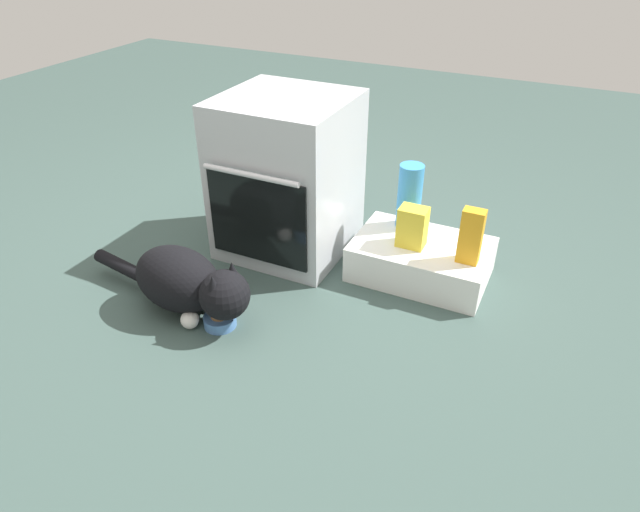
{
  "coord_description": "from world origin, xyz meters",
  "views": [
    {
      "loc": [
        1.1,
        -1.7,
        1.45
      ],
      "look_at": [
        0.28,
        0.01,
        0.25
      ],
      "focal_mm": 31.56,
      "sensor_mm": 36.0,
      "label": 1
    }
  ],
  "objects_px": {
    "pantry_cabinet": "(421,259)",
    "food_bowl": "(220,320)",
    "cat": "(187,282)",
    "snack_bag": "(412,227)",
    "oven": "(287,177)",
    "water_bottle": "(410,196)",
    "juice_carton": "(471,236)"
  },
  "relations": [
    {
      "from": "snack_bag",
      "to": "water_bottle",
      "type": "xyz_separation_m",
      "value": [
        -0.07,
        0.16,
        0.06
      ]
    },
    {
      "from": "oven",
      "to": "pantry_cabinet",
      "type": "bearing_deg",
      "value": 2.13
    },
    {
      "from": "juice_carton",
      "to": "water_bottle",
      "type": "bearing_deg",
      "value": 150.26
    },
    {
      "from": "cat",
      "to": "water_bottle",
      "type": "xyz_separation_m",
      "value": [
        0.66,
        0.8,
        0.17
      ]
    },
    {
      "from": "oven",
      "to": "snack_bag",
      "type": "distance_m",
      "value": 0.62
    },
    {
      "from": "juice_carton",
      "to": "snack_bag",
      "type": "height_order",
      "value": "juice_carton"
    },
    {
      "from": "food_bowl",
      "to": "water_bottle",
      "type": "bearing_deg",
      "value": 58.67
    },
    {
      "from": "oven",
      "to": "pantry_cabinet",
      "type": "height_order",
      "value": "oven"
    },
    {
      "from": "food_bowl",
      "to": "juice_carton",
      "type": "distance_m",
      "value": 1.07
    },
    {
      "from": "snack_bag",
      "to": "juice_carton",
      "type": "bearing_deg",
      "value": -5.45
    },
    {
      "from": "pantry_cabinet",
      "to": "food_bowl",
      "type": "distance_m",
      "value": 0.93
    },
    {
      "from": "food_bowl",
      "to": "water_bottle",
      "type": "distance_m",
      "value": 1.0
    },
    {
      "from": "pantry_cabinet",
      "to": "snack_bag",
      "type": "bearing_deg",
      "value": -142.51
    },
    {
      "from": "oven",
      "to": "pantry_cabinet",
      "type": "relative_size",
      "value": 1.25
    },
    {
      "from": "food_bowl",
      "to": "cat",
      "type": "relative_size",
      "value": 0.15
    },
    {
      "from": "oven",
      "to": "juice_carton",
      "type": "height_order",
      "value": "oven"
    },
    {
      "from": "pantry_cabinet",
      "to": "juice_carton",
      "type": "distance_m",
      "value": 0.3
    },
    {
      "from": "food_bowl",
      "to": "snack_bag",
      "type": "distance_m",
      "value": 0.9
    },
    {
      "from": "cat",
      "to": "water_bottle",
      "type": "height_order",
      "value": "water_bottle"
    },
    {
      "from": "oven",
      "to": "food_bowl",
      "type": "relative_size",
      "value": 5.63
    },
    {
      "from": "cat",
      "to": "juice_carton",
      "type": "relative_size",
      "value": 3.55
    },
    {
      "from": "pantry_cabinet",
      "to": "cat",
      "type": "distance_m",
      "value": 1.03
    },
    {
      "from": "juice_carton",
      "to": "food_bowl",
      "type": "bearing_deg",
      "value": -142.35
    },
    {
      "from": "pantry_cabinet",
      "to": "water_bottle",
      "type": "relative_size",
      "value": 1.97
    },
    {
      "from": "food_bowl",
      "to": "juice_carton",
      "type": "height_order",
      "value": "juice_carton"
    },
    {
      "from": "cat",
      "to": "water_bottle",
      "type": "distance_m",
      "value": 1.05
    },
    {
      "from": "pantry_cabinet",
      "to": "juice_carton",
      "type": "xyz_separation_m",
      "value": [
        0.21,
        -0.06,
        0.2
      ]
    },
    {
      "from": "oven",
      "to": "water_bottle",
      "type": "bearing_deg",
      "value": 15.5
    },
    {
      "from": "water_bottle",
      "to": "oven",
      "type": "bearing_deg",
      "value": -164.5
    },
    {
      "from": "cat",
      "to": "snack_bag",
      "type": "xyz_separation_m",
      "value": [
        0.73,
        0.64,
        0.11
      ]
    },
    {
      "from": "oven",
      "to": "juice_carton",
      "type": "xyz_separation_m",
      "value": [
        0.87,
        -0.03,
        -0.08
      ]
    },
    {
      "from": "pantry_cabinet",
      "to": "juice_carton",
      "type": "relative_size",
      "value": 2.47
    }
  ]
}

